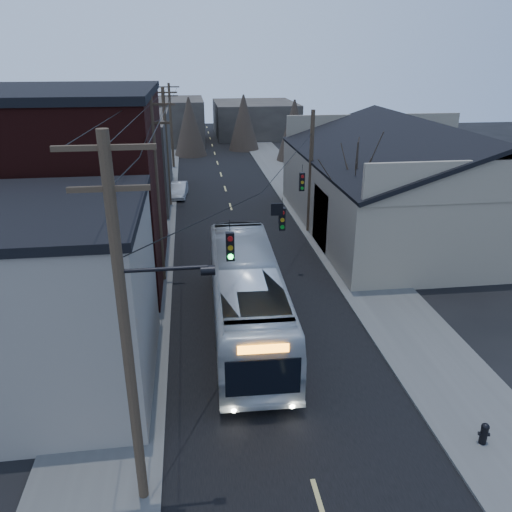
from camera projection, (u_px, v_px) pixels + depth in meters
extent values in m
cube|color=black|center=(233.00, 214.00, 39.85)|extent=(9.00, 110.00, 0.02)
cube|color=#474744|center=(150.00, 217.00, 39.03)|extent=(4.00, 110.00, 0.12)
cube|color=#474744|center=(312.00, 210.00, 40.62)|extent=(4.00, 110.00, 0.12)
cube|color=gray|center=(37.00, 304.00, 18.16)|extent=(8.00, 8.00, 7.00)
cube|color=black|center=(67.00, 189.00, 27.56)|extent=(10.00, 12.00, 10.00)
cube|color=#302A26|center=(116.00, 159.00, 42.87)|extent=(9.00, 14.00, 7.00)
cube|color=gray|center=(418.00, 194.00, 35.91)|extent=(16.00, 20.00, 5.00)
cube|color=black|center=(369.00, 142.00, 33.98)|extent=(8.16, 20.60, 2.86)
cube|color=black|center=(479.00, 140.00, 34.96)|extent=(8.16, 20.60, 2.86)
cube|color=#302A26|center=(168.00, 121.00, 70.09)|extent=(10.00, 12.00, 6.00)
cube|color=#302A26|center=(255.00, 119.00, 76.45)|extent=(12.00, 14.00, 5.00)
cone|color=black|center=(354.00, 202.00, 30.11)|extent=(0.40, 0.40, 7.20)
cylinder|color=#382B1E|center=(127.00, 343.00, 12.48)|extent=(0.28, 0.28, 10.50)
cube|color=#382B1E|center=(104.00, 148.00, 10.65)|extent=(2.20, 0.12, 0.12)
cylinder|color=#382B1E|center=(157.00, 195.00, 26.34)|extent=(0.28, 0.28, 10.00)
cube|color=#382B1E|center=(150.00, 104.00, 24.59)|extent=(2.20, 0.12, 0.12)
cylinder|color=#382B1E|center=(167.00, 149.00, 40.19)|extent=(0.28, 0.28, 9.50)
cube|color=#382B1E|center=(163.00, 92.00, 38.54)|extent=(2.20, 0.12, 0.12)
cylinder|color=#382B1E|center=(171.00, 127.00, 54.05)|extent=(0.28, 0.28, 9.00)
cube|color=#382B1E|center=(169.00, 87.00, 52.49)|extent=(2.20, 0.12, 0.12)
cylinder|color=#382B1E|center=(311.00, 174.00, 34.27)|extent=(0.28, 0.28, 8.50)
cube|color=black|center=(230.00, 247.00, 16.71)|extent=(0.28, 0.20, 1.00)
cube|color=black|center=(282.00, 219.00, 21.39)|extent=(0.28, 0.20, 1.00)
cube|color=black|center=(302.00, 182.00, 27.12)|extent=(0.28, 0.20, 1.00)
imported|color=#B4BBC1|center=(247.00, 295.00, 22.60)|extent=(3.32, 12.79, 3.54)
imported|color=#B1B5BA|center=(179.00, 190.00, 44.31)|extent=(1.70, 4.00, 1.28)
cylinder|color=black|center=(484.00, 435.00, 16.24)|extent=(0.25, 0.25, 0.61)
sphere|color=black|center=(485.00, 427.00, 16.11)|extent=(0.27, 0.27, 0.27)
cylinder|color=black|center=(484.00, 434.00, 16.22)|extent=(0.38, 0.22, 0.12)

